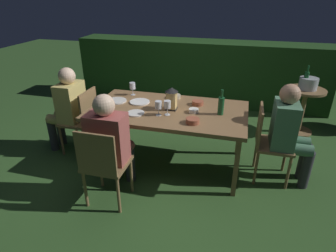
# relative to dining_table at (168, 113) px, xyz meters

# --- Properties ---
(ground_plane) EXTENTS (16.00, 16.00, 0.00)m
(ground_plane) POSITION_rel_dining_table_xyz_m (0.00, 0.00, -0.69)
(ground_plane) COLOR #2D5123
(dining_table) EXTENTS (1.83, 1.02, 0.74)m
(dining_table) POSITION_rel_dining_table_xyz_m (0.00, 0.00, 0.00)
(dining_table) COLOR olive
(dining_table) RESTS_ON ground
(chair_head_far) EXTENTS (0.40, 0.42, 0.87)m
(chair_head_far) POSITION_rel_dining_table_xyz_m (1.16, 0.00, -0.20)
(chair_head_far) COLOR brown
(chair_head_far) RESTS_ON ground
(person_in_green) EXTENTS (0.48, 0.38, 1.15)m
(person_in_green) POSITION_rel_dining_table_xyz_m (1.36, 0.00, -0.05)
(person_in_green) COLOR #4C7A5B
(person_in_green) RESTS_ON ground
(chair_side_left_a) EXTENTS (0.42, 0.40, 0.87)m
(chair_side_left_a) POSITION_rel_dining_table_xyz_m (-0.41, -0.90, -0.20)
(chair_side_left_a) COLOR brown
(chair_side_left_a) RESTS_ON ground
(person_in_rust) EXTENTS (0.38, 0.47, 1.15)m
(person_in_rust) POSITION_rel_dining_table_xyz_m (-0.41, -0.71, -0.05)
(person_in_rust) COLOR #9E4C47
(person_in_rust) RESTS_ON ground
(chair_head_near) EXTENTS (0.40, 0.42, 0.87)m
(chair_head_near) POSITION_rel_dining_table_xyz_m (-1.16, 0.00, -0.20)
(chair_head_near) COLOR brown
(chair_head_near) RESTS_ON ground
(person_in_mustard) EXTENTS (0.48, 0.38, 1.15)m
(person_in_mustard) POSITION_rel_dining_table_xyz_m (-1.36, 0.00, -0.05)
(person_in_mustard) COLOR tan
(person_in_mustard) RESTS_ON ground
(lantern_centerpiece) EXTENTS (0.15, 0.15, 0.27)m
(lantern_centerpiece) POSITION_rel_dining_table_xyz_m (0.04, 0.01, 0.20)
(lantern_centerpiece) COLOR black
(lantern_centerpiece) RESTS_ON dining_table
(green_bottle_on_table) EXTENTS (0.07, 0.07, 0.29)m
(green_bottle_on_table) POSITION_rel_dining_table_xyz_m (0.61, 0.01, 0.16)
(green_bottle_on_table) COLOR #195128
(green_bottle_on_table) RESTS_ON dining_table
(wine_glass_a) EXTENTS (0.08, 0.08, 0.17)m
(wine_glass_a) POSITION_rel_dining_table_xyz_m (-0.06, -0.20, 0.17)
(wine_glass_a) COLOR silver
(wine_glass_a) RESTS_ON dining_table
(wine_glass_b) EXTENTS (0.08, 0.08, 0.17)m
(wine_glass_b) POSITION_rel_dining_table_xyz_m (-0.58, 0.36, 0.17)
(wine_glass_b) COLOR silver
(wine_glass_b) RESTS_ON dining_table
(wine_glass_c) EXTENTS (0.08, 0.08, 0.17)m
(wine_glass_c) POSITION_rel_dining_table_xyz_m (0.04, -0.16, 0.17)
(wine_glass_c) COLOR silver
(wine_glass_c) RESTS_ON dining_table
(plate_a) EXTENTS (0.20, 0.20, 0.01)m
(plate_a) POSITION_rel_dining_table_xyz_m (-0.32, -0.23, 0.06)
(plate_a) COLOR silver
(plate_a) RESTS_ON dining_table
(plate_b) EXTENTS (0.25, 0.25, 0.01)m
(plate_b) POSITION_rel_dining_table_xyz_m (-0.40, 0.12, 0.06)
(plate_b) COLOR white
(plate_b) RESTS_ON dining_table
(plate_c) EXTENTS (0.25, 0.25, 0.01)m
(plate_c) POSITION_rel_dining_table_xyz_m (-0.69, 0.08, 0.06)
(plate_c) COLOR silver
(plate_c) RESTS_ON dining_table
(bowl_olives) EXTENTS (0.11, 0.11, 0.04)m
(bowl_olives) POSITION_rel_dining_table_xyz_m (0.31, -0.02, 0.07)
(bowl_olives) COLOR silver
(bowl_olives) RESTS_ON dining_table
(bowl_bread) EXTENTS (0.14, 0.14, 0.05)m
(bowl_bread) POSITION_rel_dining_table_xyz_m (0.32, 0.23, 0.08)
(bowl_bread) COLOR #9E5138
(bowl_bread) RESTS_ON dining_table
(bowl_salad) EXTENTS (0.14, 0.14, 0.05)m
(bowl_salad) POSITION_rel_dining_table_xyz_m (0.35, -0.30, 0.08)
(bowl_salad) COLOR #9E5138
(bowl_salad) RESTS_ON dining_table
(bowl_dip) EXTENTS (0.16, 0.16, 0.05)m
(bowl_dip) POSITION_rel_dining_table_xyz_m (-0.01, 0.38, 0.08)
(bowl_dip) COLOR #BCAD8E
(bowl_dip) RESTS_ON dining_table
(side_table) EXTENTS (0.54, 0.54, 0.69)m
(side_table) POSITION_rel_dining_table_xyz_m (1.74, 1.36, -0.23)
(side_table) COLOR brown
(side_table) RESTS_ON ground
(ice_bucket) EXTENTS (0.26, 0.26, 0.34)m
(ice_bucket) POSITION_rel_dining_table_xyz_m (1.74, 1.36, 0.10)
(ice_bucket) COLOR #B2B7BF
(ice_bucket) RESTS_ON side_table
(hedge_backdrop) EXTENTS (4.65, 0.63, 1.15)m
(hedge_backdrop) POSITION_rel_dining_table_xyz_m (0.00, 2.34, -0.11)
(hedge_backdrop) COLOR #1E4219
(hedge_backdrop) RESTS_ON ground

